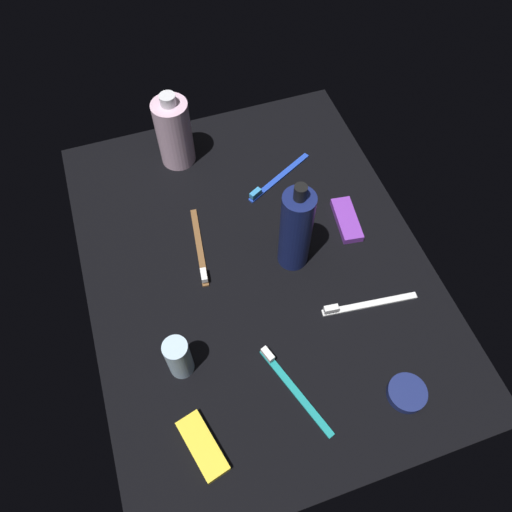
{
  "coord_description": "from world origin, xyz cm",
  "views": [
    {
      "loc": [
        -45.01,
        15.16,
        80.47
      ],
      "look_at": [
        0.0,
        0.0,
        3.0
      ],
      "focal_mm": 34.1,
      "sensor_mm": 36.0,
      "label": 1
    }
  ],
  "objects": [
    {
      "name": "ground_plane",
      "position": [
        0.0,
        0.0,
        -0.6
      ],
      "size": [
        84.0,
        64.0,
        1.2
      ],
      "primitive_type": "cube",
      "color": "black"
    },
    {
      "name": "lotion_bottle",
      "position": [
        -0.94,
        -7.13,
        9.54
      ],
      "size": [
        5.8,
        5.8,
        21.43
      ],
      "color": "navy",
      "rests_on": "ground_plane"
    },
    {
      "name": "bodywash_bottle",
      "position": [
        31.27,
        7.48,
        7.83
      ],
      "size": [
        7.4,
        7.4,
        17.39
      ],
      "color": "silver",
      "rests_on": "ground_plane"
    },
    {
      "name": "deodorant_stick",
      "position": [
        -15.34,
        18.4,
        4.77
      ],
      "size": [
        4.12,
        4.12,
        9.54
      ],
      "primitive_type": "cylinder",
      "color": "silver",
      "rests_on": "ground_plane"
    },
    {
      "name": "toothbrush_brown",
      "position": [
        6.13,
        9.45,
        0.61
      ],
      "size": [
        18.01,
        3.46,
        2.1
      ],
      "color": "brown",
      "rests_on": "ground_plane"
    },
    {
      "name": "toothbrush_blue",
      "position": [
        18.32,
        -10.7,
        0.61
      ],
      "size": [
        9.42,
        16.5,
        2.1
      ],
      "color": "blue",
      "rests_on": "ground_plane"
    },
    {
      "name": "toothbrush_teal",
      "position": [
        -24.35,
        2.01,
        0.61
      ],
      "size": [
        17.43,
        6.93,
        2.1
      ],
      "color": "teal",
      "rests_on": "ground_plane"
    },
    {
      "name": "toothbrush_white",
      "position": [
        -14.68,
        -15.83,
        0.61
      ],
      "size": [
        3.28,
        18.02,
        2.1
      ],
      "color": "white",
      "rests_on": "ground_plane"
    },
    {
      "name": "snack_bar_purple",
      "position": [
        3.61,
        -20.54,
        0.75
      ],
      "size": [
        10.85,
        5.4,
        1.5
      ],
      "primitive_type": "cube",
      "rotation": [
        0.0,
        0.0,
        -0.14
      ],
      "color": "purple",
      "rests_on": "ground_plane"
    },
    {
      "name": "snack_bar_yellow",
      "position": [
        -28.87,
        18.48,
        0.75
      ],
      "size": [
        11.07,
        6.47,
        1.5
      ],
      "primitive_type": "cube",
      "rotation": [
        0.0,
        0.0,
        0.25
      ],
      "color": "yellow",
      "rests_on": "ground_plane"
    },
    {
      "name": "cream_tin_left",
      "position": [
        -31.64,
        -15.48,
        0.81
      ],
      "size": [
        6.45,
        6.45,
        1.63
      ],
      "primitive_type": "cylinder",
      "color": "navy",
      "rests_on": "ground_plane"
    }
  ]
}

